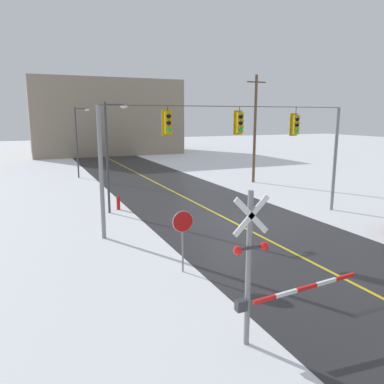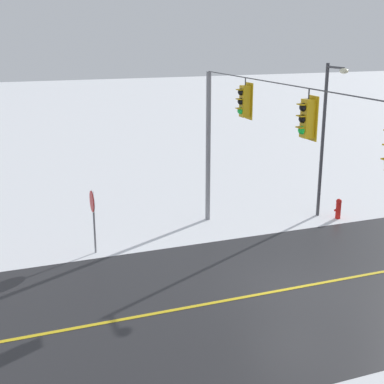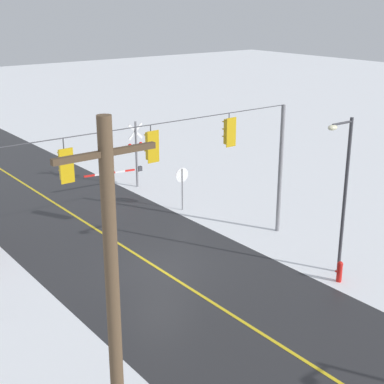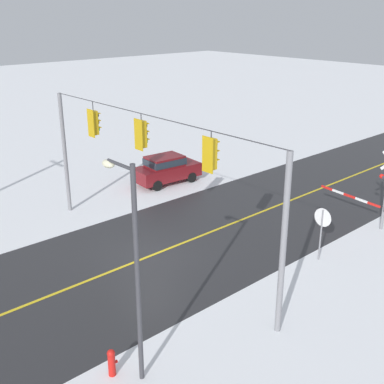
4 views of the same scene
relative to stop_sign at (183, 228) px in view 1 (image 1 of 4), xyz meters
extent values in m
plane|color=white|center=(5.05, 5.22, -1.71)|extent=(160.00, 160.00, 0.00)
cube|color=#28282B|center=(5.05, 11.22, -1.71)|extent=(9.00, 80.00, 0.01)
cube|color=gold|center=(5.05, 11.22, -1.70)|extent=(0.14, 72.00, 0.01)
cylinder|color=gray|center=(-1.95, 5.22, 1.39)|extent=(0.20, 0.20, 6.20)
cylinder|color=gray|center=(12.05, 5.22, 1.39)|extent=(0.20, 0.20, 6.20)
cylinder|color=#38383D|center=(5.05, 5.22, 4.49)|extent=(14.00, 0.04, 0.04)
cylinder|color=#38383D|center=(1.34, 5.22, 4.36)|extent=(0.04, 0.04, 0.26)
cube|color=#C6990F|center=(1.34, 5.22, 3.68)|extent=(0.34, 0.28, 1.08)
cube|color=#C6990F|center=(1.34, 5.38, 3.68)|extent=(0.52, 0.03, 1.26)
sphere|color=black|center=(1.34, 5.07, 4.00)|extent=(0.24, 0.24, 0.24)
cube|color=#C6990F|center=(1.34, 5.00, 4.09)|extent=(0.26, 0.16, 0.03)
sphere|color=black|center=(1.34, 5.07, 3.68)|extent=(0.24, 0.24, 0.24)
cube|color=#C6990F|center=(1.34, 5.00, 3.77)|extent=(0.26, 0.16, 0.03)
sphere|color=green|center=(1.34, 5.07, 3.36)|extent=(0.24, 0.24, 0.24)
cube|color=#C6990F|center=(1.34, 5.00, 3.45)|extent=(0.26, 0.16, 0.03)
cylinder|color=#38383D|center=(5.32, 5.22, 4.34)|extent=(0.04, 0.04, 0.29)
cube|color=#C6990F|center=(5.32, 5.22, 3.66)|extent=(0.34, 0.28, 1.08)
cube|color=#C6990F|center=(5.32, 5.38, 3.66)|extent=(0.52, 0.03, 1.26)
sphere|color=black|center=(5.32, 5.07, 3.98)|extent=(0.24, 0.24, 0.24)
cube|color=#C6990F|center=(5.32, 5.00, 4.06)|extent=(0.26, 0.16, 0.03)
sphere|color=black|center=(5.32, 5.07, 3.66)|extent=(0.24, 0.24, 0.24)
cube|color=#C6990F|center=(5.32, 5.00, 3.74)|extent=(0.26, 0.16, 0.03)
sphere|color=green|center=(5.32, 5.07, 3.34)|extent=(0.24, 0.24, 0.24)
cube|color=#C6990F|center=(5.32, 5.00, 3.42)|extent=(0.26, 0.16, 0.03)
cylinder|color=#38383D|center=(8.95, 5.22, 4.27)|extent=(0.04, 0.04, 0.43)
cube|color=#C6990F|center=(8.95, 5.22, 3.52)|extent=(0.34, 0.28, 1.08)
cube|color=#C6990F|center=(8.95, 5.38, 3.52)|extent=(0.52, 0.03, 1.26)
sphere|color=black|center=(8.95, 5.07, 3.84)|extent=(0.24, 0.24, 0.24)
cube|color=#C6990F|center=(8.95, 5.00, 3.92)|extent=(0.26, 0.16, 0.03)
sphere|color=black|center=(8.95, 5.07, 3.52)|extent=(0.24, 0.24, 0.24)
cube|color=#C6990F|center=(8.95, 5.00, 3.60)|extent=(0.26, 0.16, 0.03)
sphere|color=green|center=(8.95, 5.07, 3.20)|extent=(0.24, 0.24, 0.24)
cube|color=#C6990F|center=(8.95, 5.00, 3.28)|extent=(0.26, 0.16, 0.03)
cylinder|color=gray|center=(0.00, 0.02, -0.56)|extent=(0.07, 0.07, 2.30)
cylinder|color=#B71414|center=(0.00, -0.02, 0.24)|extent=(0.76, 0.03, 0.76)
cylinder|color=white|center=(0.00, 0.00, 0.24)|extent=(0.80, 0.02, 0.80)
cylinder|color=gray|center=(-0.23, -4.88, 0.29)|extent=(0.14, 0.14, 4.00)
cube|color=white|center=(-0.23, -4.93, 1.69)|extent=(0.98, 0.04, 0.98)
cube|color=white|center=(-0.23, -4.93, 1.69)|extent=(0.98, 0.04, 0.98)
cube|color=#38383D|center=(-0.23, -4.92, 0.89)|extent=(0.80, 0.06, 0.08)
sphere|color=red|center=(-0.61, -4.98, 0.89)|extent=(0.22, 0.22, 0.22)
sphere|color=red|center=(0.15, -4.98, 0.89)|extent=(0.22, 0.22, 0.22)
cube|color=red|center=(0.28, -4.88, -0.60)|extent=(0.67, 0.08, 0.14)
cube|color=white|center=(0.95, -4.88, -0.56)|extent=(0.67, 0.08, 0.14)
cube|color=red|center=(1.62, -4.88, -0.52)|extent=(0.67, 0.08, 0.14)
cube|color=white|center=(2.28, -4.88, -0.48)|extent=(0.67, 0.08, 0.14)
cube|color=red|center=(2.95, -4.88, -0.45)|extent=(0.67, 0.08, 0.14)
cube|color=#38383D|center=(-0.41, -4.88, -0.61)|extent=(0.28, 0.20, 0.28)
cylinder|color=#38383D|center=(-0.75, 9.92, 1.54)|extent=(0.14, 0.14, 6.50)
cylinder|color=#38383D|center=(-0.20, 9.92, 4.64)|extent=(1.10, 0.09, 0.09)
ellipsoid|color=beige|center=(0.35, 9.92, 4.54)|extent=(0.44, 0.28, 0.22)
cylinder|color=#38383D|center=(-0.75, 24.32, 1.54)|extent=(0.14, 0.14, 6.50)
cylinder|color=#38383D|center=(-0.20, 24.32, 4.64)|extent=(1.10, 0.09, 0.09)
ellipsoid|color=beige|center=(0.35, 24.32, 4.54)|extent=(0.44, 0.28, 0.22)
cylinder|color=red|center=(-0.08, 10.50, -1.36)|extent=(0.22, 0.22, 0.70)
sphere|color=red|center=(-0.08, 10.50, -0.95)|extent=(0.24, 0.24, 0.24)
cylinder|color=red|center=(-0.08, 10.36, -1.33)|extent=(0.09, 0.10, 0.09)
cylinder|color=brown|center=(12.98, 15.65, 2.83)|extent=(0.24, 0.24, 9.08)
cube|color=#4C3A28|center=(12.98, 15.65, 6.77)|extent=(1.80, 0.10, 0.10)
cube|color=gray|center=(6.35, 48.52, 3.77)|extent=(21.62, 13.34, 10.97)
camera|label=1|loc=(-4.99, -12.38, 4.01)|focal=35.58mm
camera|label=2|loc=(18.32, -3.14, 5.98)|focal=50.72mm
camera|label=3|loc=(17.14, 23.31, 9.03)|focal=53.49mm
camera|label=4|loc=(-10.23, 16.47, 8.32)|focal=45.80mm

